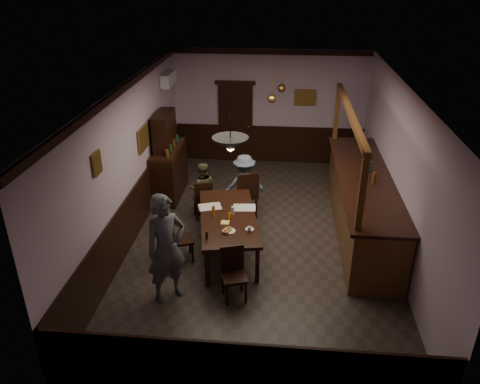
# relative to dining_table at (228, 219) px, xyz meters

# --- Properties ---
(room) EXTENTS (5.01, 8.01, 3.01)m
(room) POSITION_rel_dining_table_xyz_m (0.57, 0.56, 0.81)
(room) COLOR #2D2621
(room) RESTS_ON ground
(dining_table) EXTENTS (1.39, 2.35, 0.75)m
(dining_table) POSITION_rel_dining_table_xyz_m (0.00, 0.00, 0.00)
(dining_table) COLOR black
(dining_table) RESTS_ON ground
(chair_far_left) EXTENTS (0.48, 0.48, 0.88)m
(chair_far_left) POSITION_rel_dining_table_xyz_m (-0.67, 1.18, -0.21)
(chair_far_left) COLOR black
(chair_far_left) RESTS_ON ground
(chair_far_right) EXTENTS (0.60, 0.60, 1.06)m
(chair_far_right) POSITION_rel_dining_table_xyz_m (0.23, 1.33, -0.10)
(chair_far_right) COLOR black
(chair_far_right) RESTS_ON ground
(chair_near) EXTENTS (0.48, 0.48, 0.89)m
(chair_near) POSITION_rel_dining_table_xyz_m (0.24, -1.31, -0.20)
(chair_near) COLOR black
(chair_near) RESTS_ON ground
(chair_side) EXTENTS (0.50, 0.50, 0.89)m
(chair_side) POSITION_rel_dining_table_xyz_m (-0.87, -0.38, -0.20)
(chair_side) COLOR black
(chair_side) RESTS_ON ground
(person_standing) EXTENTS (0.79, 0.77, 1.84)m
(person_standing) POSITION_rel_dining_table_xyz_m (-0.80, -1.42, 0.23)
(person_standing) COLOR #52565E
(person_standing) RESTS_ON ground
(person_seated_left) EXTENTS (0.64, 0.54, 1.17)m
(person_seated_left) POSITION_rel_dining_table_xyz_m (-0.73, 1.44, -0.10)
(person_seated_left) COLOR brown
(person_seated_left) RESTS_ON ground
(person_seated_right) EXTENTS (0.95, 0.71, 1.31)m
(person_seated_right) POSITION_rel_dining_table_xyz_m (0.16, 1.61, -0.03)
(person_seated_right) COLOR slate
(person_seated_right) RESTS_ON ground
(newspaper_left) EXTENTS (0.49, 0.42, 0.01)m
(newspaper_left) POSITION_rel_dining_table_xyz_m (-0.38, 0.32, 0.07)
(newspaper_left) COLOR silver
(newspaper_left) RESTS_ON dining_table
(newspaper_right) EXTENTS (0.44, 0.33, 0.01)m
(newspaper_right) POSITION_rel_dining_table_xyz_m (0.27, 0.34, 0.07)
(newspaper_right) COLOR silver
(newspaper_right) RESTS_ON dining_table
(napkin) EXTENTS (0.18, 0.18, 0.00)m
(napkin) POSITION_rel_dining_table_xyz_m (-0.03, -0.24, 0.07)
(napkin) COLOR #F0EE58
(napkin) RESTS_ON dining_table
(saucer) EXTENTS (0.15, 0.15, 0.01)m
(saucer) POSITION_rel_dining_table_xyz_m (0.43, -0.44, 0.07)
(saucer) COLOR white
(saucer) RESTS_ON dining_table
(coffee_cup) EXTENTS (0.09, 0.09, 0.07)m
(coffee_cup) POSITION_rel_dining_table_xyz_m (0.43, -0.50, 0.11)
(coffee_cup) COLOR white
(coffee_cup) RESTS_ON saucer
(pastry_plate) EXTENTS (0.22, 0.22, 0.01)m
(pastry_plate) POSITION_rel_dining_table_xyz_m (0.08, -0.54, 0.07)
(pastry_plate) COLOR white
(pastry_plate) RESTS_ON dining_table
(pastry_ring_a) EXTENTS (0.13, 0.13, 0.04)m
(pastry_ring_a) POSITION_rel_dining_table_xyz_m (0.03, -0.60, 0.10)
(pastry_ring_a) COLOR #C68C47
(pastry_ring_a) RESTS_ON pastry_plate
(pastry_ring_b) EXTENTS (0.13, 0.13, 0.04)m
(pastry_ring_b) POSITION_rel_dining_table_xyz_m (0.06, -0.52, 0.10)
(pastry_ring_b) COLOR #C68C47
(pastry_ring_b) RESTS_ON pastry_plate
(soda_can) EXTENTS (0.07, 0.07, 0.12)m
(soda_can) POSITION_rel_dining_table_xyz_m (0.05, -0.11, 0.12)
(soda_can) COLOR orange
(soda_can) RESTS_ON dining_table
(beer_glass) EXTENTS (0.06, 0.06, 0.20)m
(beer_glass) POSITION_rel_dining_table_xyz_m (-0.26, -0.01, 0.16)
(beer_glass) COLOR #BF721E
(beer_glass) RESTS_ON dining_table
(water_glass) EXTENTS (0.06, 0.06, 0.15)m
(water_glass) POSITION_rel_dining_table_xyz_m (0.08, 0.08, 0.14)
(water_glass) COLOR silver
(water_glass) RESTS_ON dining_table
(pepper_mill) EXTENTS (0.04, 0.04, 0.14)m
(pepper_mill) POSITION_rel_dining_table_xyz_m (-0.27, -0.81, 0.13)
(pepper_mill) COLOR black
(pepper_mill) RESTS_ON dining_table
(sideboard) EXTENTS (0.54, 1.50, 1.98)m
(sideboard) POSITION_rel_dining_table_xyz_m (-1.64, 2.25, 0.11)
(sideboard) COLOR black
(sideboard) RESTS_ON ground
(bar_counter) EXTENTS (1.04, 4.47, 2.50)m
(bar_counter) POSITION_rel_dining_table_xyz_m (2.56, 1.03, -0.05)
(bar_counter) COLOR #432511
(bar_counter) RESTS_ON ground
(door_back) EXTENTS (0.90, 0.06, 2.10)m
(door_back) POSITION_rel_dining_table_xyz_m (-0.33, 4.51, 0.36)
(door_back) COLOR black
(door_back) RESTS_ON ground
(ac_unit) EXTENTS (0.20, 0.85, 0.30)m
(ac_unit) POSITION_rel_dining_table_xyz_m (-1.81, 3.46, 1.76)
(ac_unit) COLOR white
(ac_unit) RESTS_ON ground
(picture_left_small) EXTENTS (0.04, 0.28, 0.36)m
(picture_left_small) POSITION_rel_dining_table_xyz_m (-1.89, -1.04, 1.46)
(picture_left_small) COLOR olive
(picture_left_small) RESTS_ON ground
(picture_left_large) EXTENTS (0.04, 0.62, 0.48)m
(picture_left_large) POSITION_rel_dining_table_xyz_m (-1.89, 1.36, 1.01)
(picture_left_large) COLOR olive
(picture_left_large) RESTS_ON ground
(picture_back) EXTENTS (0.55, 0.04, 0.42)m
(picture_back) POSITION_rel_dining_table_xyz_m (1.47, 4.52, 1.11)
(picture_back) COLOR olive
(picture_back) RESTS_ON ground
(pendant_iron) EXTENTS (0.56, 0.56, 0.67)m
(pendant_iron) POSITION_rel_dining_table_xyz_m (0.15, -0.79, 1.76)
(pendant_iron) COLOR black
(pendant_iron) RESTS_ON ground
(pendant_brass_mid) EXTENTS (0.20, 0.20, 0.81)m
(pendant_brass_mid) POSITION_rel_dining_table_xyz_m (0.67, 2.46, 1.61)
(pendant_brass_mid) COLOR #BF8C3F
(pendant_brass_mid) RESTS_ON ground
(pendant_brass_far) EXTENTS (0.20, 0.20, 0.81)m
(pendant_brass_far) POSITION_rel_dining_table_xyz_m (0.87, 3.41, 1.61)
(pendant_brass_far) COLOR #BF8C3F
(pendant_brass_far) RESTS_ON ground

